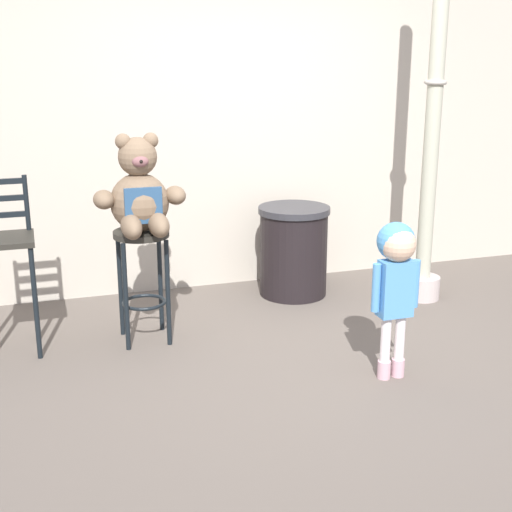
% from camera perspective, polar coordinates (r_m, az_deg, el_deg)
% --- Properties ---
extents(ground_plane, '(24.00, 24.00, 0.00)m').
position_cam_1_polar(ground_plane, '(4.49, 4.59, -9.03)').
color(ground_plane, '#5C534C').
extents(building_wall, '(6.24, 0.30, 3.86)m').
position_cam_1_polar(building_wall, '(5.91, -2.47, 16.39)').
color(building_wall, '#BAB1A1').
rests_on(building_wall, ground_plane).
extents(bar_stool_with_teddy, '(0.37, 0.37, 0.77)m').
position_cam_1_polar(bar_stool_with_teddy, '(4.78, -9.13, -0.61)').
color(bar_stool_with_teddy, '#282621').
rests_on(bar_stool_with_teddy, ground_plane).
extents(teddy_bear, '(0.60, 0.54, 0.64)m').
position_cam_1_polar(teddy_bear, '(4.64, -9.33, 4.78)').
color(teddy_bear, brown).
rests_on(teddy_bear, bar_stool_with_teddy).
extents(child_walking, '(0.31, 0.24, 0.96)m').
position_cam_1_polar(child_walking, '(4.20, 11.22, -0.87)').
color(child_walking, '#C89DA9').
rests_on(child_walking, ground_plane).
extents(trash_bin, '(0.57, 0.57, 0.73)m').
position_cam_1_polar(trash_bin, '(5.69, 3.04, 0.44)').
color(trash_bin, black).
rests_on(trash_bin, ground_plane).
extents(lamppost, '(0.28, 0.28, 2.92)m').
position_cam_1_polar(lamppost, '(5.58, 13.90, 8.05)').
color(lamppost, '#B5A6A2').
rests_on(lamppost, ground_plane).
extents(bar_chair_empty, '(0.38, 0.38, 1.14)m').
position_cam_1_polar(bar_chair_empty, '(4.79, -19.63, 0.29)').
color(bar_chair_empty, '#282621').
rests_on(bar_chair_empty, ground_plane).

